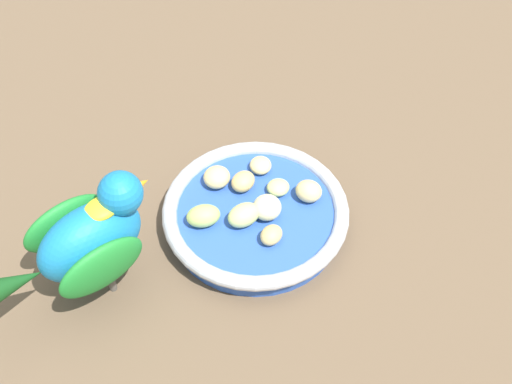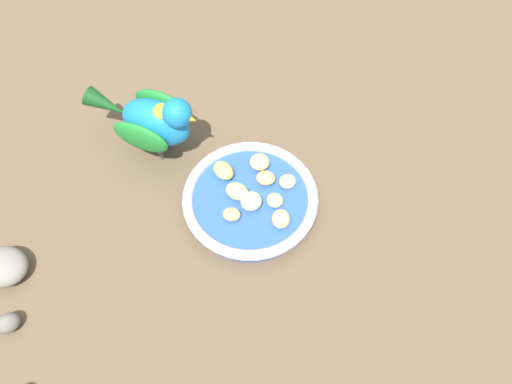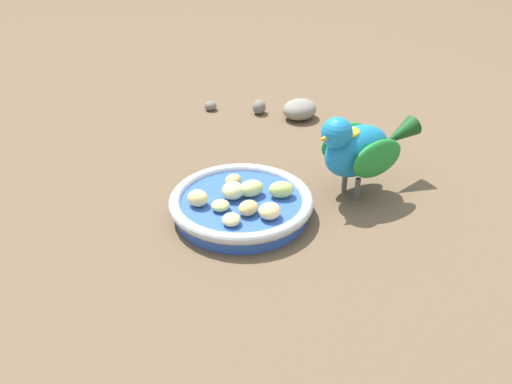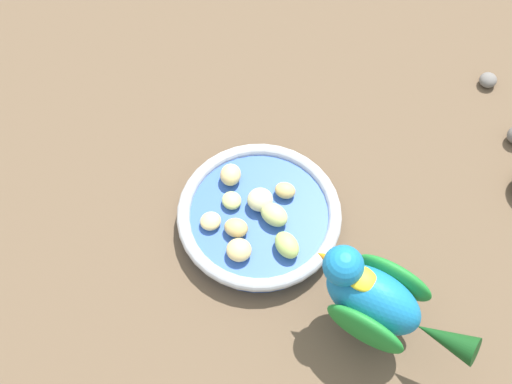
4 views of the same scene
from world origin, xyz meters
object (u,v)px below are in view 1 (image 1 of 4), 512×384
at_px(apple_piece_5, 244,215).
at_px(feeding_bowl, 255,215).
at_px(apple_piece_1, 261,165).
at_px(apple_piece_6, 309,191).
at_px(apple_piece_0, 269,204).
at_px(apple_piece_8, 278,187).
at_px(apple_piece_3, 203,216).
at_px(parrot, 86,240).
at_px(apple_piece_4, 243,181).
at_px(apple_piece_2, 217,177).
at_px(apple_piece_7, 272,235).

bearing_deg(apple_piece_5, feeding_bowl, 161.89).
bearing_deg(apple_piece_1, apple_piece_6, 73.89).
bearing_deg(apple_piece_0, apple_piece_6, 136.02).
height_order(feeding_bowl, apple_piece_8, apple_piece_8).
height_order(apple_piece_3, parrot, parrot).
height_order(feeding_bowl, apple_piece_4, apple_piece_4).
height_order(feeding_bowl, parrot, parrot).
bearing_deg(apple_piece_8, apple_piece_2, -77.51).
relative_size(apple_piece_6, parrot, 0.16).
xyz_separation_m(apple_piece_5, apple_piece_7, (0.01, 0.04, -0.00)).
distance_m(feeding_bowl, apple_piece_4, 0.04).
relative_size(apple_piece_5, parrot, 0.20).
bearing_deg(apple_piece_6, apple_piece_2, -79.26).
height_order(apple_piece_1, apple_piece_7, apple_piece_7).
height_order(apple_piece_7, parrot, parrot).
bearing_deg(apple_piece_6, apple_piece_4, -79.58).
bearing_deg(apple_piece_4, apple_piece_6, 100.42).
bearing_deg(apple_piece_2, apple_piece_6, 100.74).
height_order(apple_piece_0, apple_piece_6, apple_piece_0).
relative_size(apple_piece_2, apple_piece_6, 1.04).
bearing_deg(apple_piece_0, apple_piece_4, -118.21).
height_order(apple_piece_3, apple_piece_6, same).
xyz_separation_m(apple_piece_1, apple_piece_5, (0.07, 0.01, 0.00)).
height_order(apple_piece_2, apple_piece_8, apple_piece_2).
bearing_deg(apple_piece_6, apple_piece_3, -50.47).
height_order(apple_piece_5, apple_piece_6, same).
bearing_deg(feeding_bowl, apple_piece_8, 160.88).
relative_size(apple_piece_3, apple_piece_4, 1.24).
xyz_separation_m(apple_piece_0, parrot, (0.13, -0.13, 0.04)).
distance_m(feeding_bowl, parrot, 0.18).
distance_m(apple_piece_3, apple_piece_5, 0.04).
xyz_separation_m(apple_piece_3, apple_piece_4, (-0.06, 0.02, -0.00)).
xyz_separation_m(feeding_bowl, apple_piece_4, (-0.03, -0.03, 0.02)).
relative_size(apple_piece_1, apple_piece_5, 0.71).
xyz_separation_m(apple_piece_6, parrot, (0.17, -0.16, 0.04)).
relative_size(apple_piece_4, apple_piece_7, 1.11).
bearing_deg(apple_piece_0, apple_piece_1, -149.34).
height_order(apple_piece_1, apple_piece_4, apple_piece_4).
distance_m(apple_piece_2, apple_piece_7, 0.10).
xyz_separation_m(apple_piece_3, parrot, (0.10, -0.07, 0.04)).
relative_size(apple_piece_0, apple_piece_3, 0.87).
height_order(apple_piece_1, apple_piece_8, same).
relative_size(apple_piece_1, parrot, 0.14).
bearing_deg(apple_piece_3, apple_piece_7, 94.46).
distance_m(apple_piece_8, parrot, 0.21).
relative_size(apple_piece_0, apple_piece_5, 0.87).
bearing_deg(apple_piece_8, parrot, -38.16).
bearing_deg(apple_piece_6, apple_piece_1, -106.11).
height_order(apple_piece_3, apple_piece_8, apple_piece_3).
height_order(apple_piece_0, apple_piece_7, apple_piece_0).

